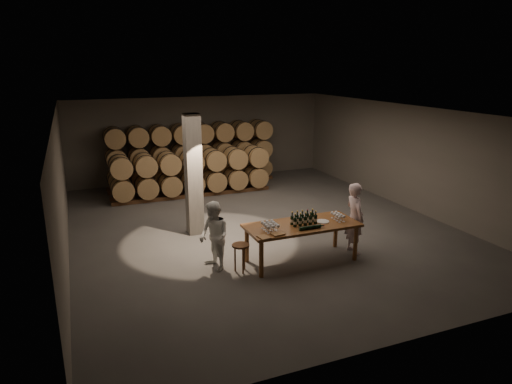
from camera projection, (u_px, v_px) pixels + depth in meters
name	position (u px, v px, depth m)	size (l,w,h in m)	color
room	(193.00, 175.00, 11.91)	(12.00, 12.00, 12.00)	#4E4B49
tasting_table	(302.00, 228.00, 10.38)	(2.60, 1.10, 0.90)	brown
barrel_stack_back	(192.00, 153.00, 16.93)	(6.26, 0.95, 2.31)	brown
barrel_stack_front	(192.00, 172.00, 15.64)	(5.48, 0.95, 1.57)	brown
bottle_cluster	(304.00, 220.00, 10.31)	(0.60, 0.23, 0.31)	black
lying_bottles	(310.00, 227.00, 10.02)	(0.62, 0.08, 0.08)	black
glass_cluster_left	(270.00, 225.00, 9.94)	(0.31, 0.42, 0.18)	silver
glass_cluster_right	(338.00, 215.00, 10.60)	(0.19, 0.41, 0.16)	silver
plate	(322.00, 221.00, 10.50)	(0.31, 0.31, 0.02)	white
notebook_near	(278.00, 234.00, 9.71)	(0.26, 0.21, 0.03)	olive
notebook_corner	(264.00, 237.00, 9.54)	(0.21, 0.27, 0.02)	olive
pen	(283.00, 234.00, 9.72)	(0.01, 0.01, 0.14)	black
stool	(241.00, 249.00, 9.91)	(0.38, 0.38, 0.64)	brown
person_man	(355.00, 218.00, 10.84)	(0.63, 0.41, 1.73)	silver
person_woman	(214.00, 236.00, 9.96)	(0.75, 0.59, 1.55)	white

